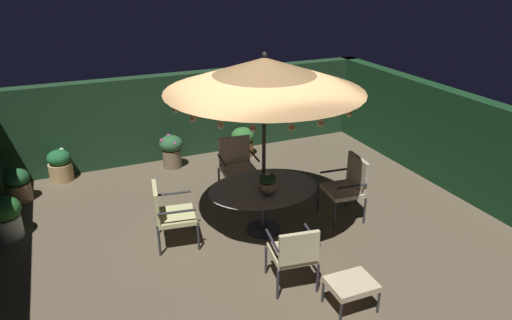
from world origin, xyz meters
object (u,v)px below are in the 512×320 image
(patio_chair_north, at_px, (348,183))
(centerpiece_planter, at_px, (267,182))
(patio_umbrella, at_px, (264,75))
(patio_dining_table, at_px, (264,194))
(ottoman_footrest, at_px, (351,285))
(potted_plant_right_near, at_px, (5,216))
(patio_chair_northeast, at_px, (237,162))
(potted_plant_back_right, at_px, (243,141))
(potted_plant_right_far, at_px, (60,165))
(patio_chair_east, at_px, (168,211))
(potted_plant_left_near, at_px, (171,150))
(patio_chair_southeast, at_px, (294,252))
(potted_plant_front_corner, at_px, (18,185))

(patio_chair_north, bearing_deg, centerpiece_planter, -177.34)
(patio_chair_north, bearing_deg, patio_umbrella, 174.22)
(patio_dining_table, bearing_deg, ottoman_footrest, -83.22)
(patio_umbrella, relative_size, potted_plant_right_near, 4.22)
(patio_chair_northeast, distance_m, potted_plant_right_near, 3.84)
(centerpiece_planter, distance_m, potted_plant_back_right, 3.40)
(potted_plant_right_near, bearing_deg, patio_chair_northeast, 1.30)
(patio_dining_table, bearing_deg, patio_umbrella, -36.11)
(patio_chair_northeast, xyz_separation_m, potted_plant_right_far, (-2.99, 1.77, -0.26))
(patio_umbrella, distance_m, patio_chair_east, 2.44)
(potted_plant_right_far, bearing_deg, patio_chair_east, -64.61)
(patio_chair_north, distance_m, potted_plant_left_near, 3.82)
(patio_chair_north, distance_m, patio_chair_southeast, 2.11)
(patio_chair_east, xyz_separation_m, potted_plant_right_far, (-1.43, 3.01, -0.24))
(patio_chair_north, bearing_deg, patio_dining_table, 174.22)
(ottoman_footrest, distance_m, potted_plant_right_far, 6.14)
(patio_chair_north, distance_m, potted_plant_back_right, 3.22)
(potted_plant_left_near, bearing_deg, centerpiece_planter, -77.67)
(patio_chair_north, relative_size, potted_plant_back_right, 1.67)
(patio_chair_east, bearing_deg, patio_umbrella, -8.64)
(ottoman_footrest, bearing_deg, patio_chair_southeast, 126.39)
(patio_umbrella, height_order, ottoman_footrest, patio_umbrella)
(potted_plant_front_corner, bearing_deg, patio_dining_table, -36.12)
(patio_chair_north, height_order, potted_plant_left_near, patio_chair_north)
(centerpiece_planter, xyz_separation_m, potted_plant_right_near, (-3.68, 1.59, -0.59))
(patio_chair_east, height_order, patio_chair_southeast, patio_chair_east)
(patio_chair_northeast, distance_m, potted_plant_left_near, 1.75)
(patio_chair_east, relative_size, potted_plant_right_near, 1.43)
(potted_plant_back_right, xyz_separation_m, potted_plant_right_near, (-4.57, -1.64, 0.03))
(patio_chair_northeast, height_order, ottoman_footrest, patio_chair_northeast)
(patio_chair_east, height_order, potted_plant_right_far, patio_chair_east)
(centerpiece_planter, distance_m, potted_plant_left_near, 3.32)
(patio_umbrella, height_order, potted_plant_right_near, patio_umbrella)
(centerpiece_planter, height_order, potted_plant_left_near, centerpiece_planter)
(patio_chair_north, bearing_deg, potted_plant_front_corner, 151.26)
(potted_plant_back_right, distance_m, potted_plant_right_near, 4.86)
(centerpiece_planter, height_order, potted_plant_right_near, centerpiece_planter)
(patio_umbrella, bearing_deg, potted_plant_right_far, 131.66)
(potted_plant_back_right, distance_m, potted_plant_left_near, 1.59)
(patio_chair_north, distance_m, patio_chair_east, 2.92)
(patio_dining_table, xyz_separation_m, potted_plant_left_near, (-0.73, 2.98, -0.25))
(patio_chair_east, bearing_deg, patio_dining_table, -8.63)
(patio_chair_northeast, relative_size, potted_plant_back_right, 1.61)
(patio_umbrella, xyz_separation_m, patio_chair_southeast, (-0.22, -1.43, -1.96))
(centerpiece_planter, height_order, patio_chair_north, centerpiece_planter)
(patio_dining_table, distance_m, patio_umbrella, 1.87)
(potted_plant_front_corner, height_order, potted_plant_right_near, potted_plant_right_near)
(patio_chair_east, xyz_separation_m, potted_plant_back_right, (2.30, 2.79, -0.22))
(patio_dining_table, xyz_separation_m, patio_chair_northeast, (0.12, 1.46, -0.06))
(potted_plant_right_near, bearing_deg, potted_plant_right_far, 65.62)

